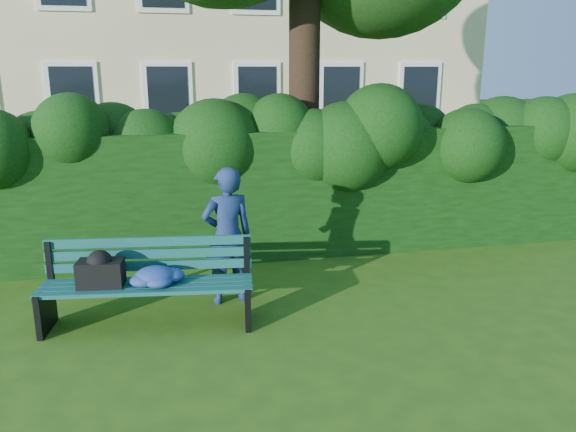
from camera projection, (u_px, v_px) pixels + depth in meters
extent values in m
plane|color=#2D5916|center=(300.00, 312.00, 6.22)|extent=(80.00, 80.00, 0.00)
cube|color=white|center=(73.00, 93.00, 14.39)|extent=(1.30, 0.08, 1.60)
cube|color=black|center=(72.00, 94.00, 14.35)|extent=(1.05, 0.04, 1.35)
cube|color=white|center=(168.00, 93.00, 14.89)|extent=(1.30, 0.08, 1.60)
cube|color=black|center=(168.00, 93.00, 14.85)|extent=(1.05, 0.04, 1.35)
cube|color=white|center=(257.00, 92.00, 15.39)|extent=(1.30, 0.08, 1.60)
cube|color=black|center=(257.00, 92.00, 15.35)|extent=(1.05, 0.04, 1.35)
cube|color=white|center=(341.00, 91.00, 15.89)|extent=(1.30, 0.08, 1.60)
cube|color=black|center=(341.00, 91.00, 15.85)|extent=(1.05, 0.04, 1.35)
cube|color=white|center=(419.00, 90.00, 16.39)|extent=(1.30, 0.08, 1.60)
cube|color=black|center=(420.00, 90.00, 16.35)|extent=(1.05, 0.04, 1.35)
cube|color=black|center=(264.00, 192.00, 8.07)|extent=(10.00, 1.00, 1.80)
cylinder|color=black|center=(304.00, 73.00, 8.28)|extent=(0.46, 0.46, 5.11)
cube|color=#0E4347|center=(144.00, 293.00, 5.60)|extent=(2.16, 0.38, 0.04)
cube|color=#0E4347|center=(146.00, 288.00, 5.71)|extent=(2.16, 0.38, 0.04)
cube|color=#0E4347|center=(148.00, 284.00, 5.83)|extent=(2.16, 0.38, 0.04)
cube|color=#0E4347|center=(149.00, 280.00, 5.94)|extent=(2.16, 0.38, 0.04)
cube|color=#0E4347|center=(150.00, 266.00, 5.99)|extent=(2.15, 0.31, 0.10)
cube|color=#0E4347|center=(149.00, 254.00, 5.96)|extent=(2.15, 0.31, 0.10)
cube|color=#0E4347|center=(149.00, 242.00, 5.94)|extent=(2.15, 0.31, 0.10)
cube|color=black|center=(46.00, 310.00, 5.74)|extent=(0.12, 0.50, 0.44)
cube|color=black|center=(49.00, 262.00, 5.88)|extent=(0.07, 0.07, 0.45)
cube|color=black|center=(42.00, 292.00, 5.64)|extent=(0.11, 0.42, 0.05)
cube|color=black|center=(248.00, 303.00, 5.92)|extent=(0.12, 0.50, 0.44)
cube|color=black|center=(246.00, 257.00, 6.06)|extent=(0.07, 0.07, 0.45)
cube|color=black|center=(247.00, 285.00, 5.81)|extent=(0.11, 0.42, 0.05)
cube|color=white|center=(90.00, 287.00, 5.67)|extent=(0.20, 0.15, 0.02)
cube|color=black|center=(101.00, 273.00, 5.69)|extent=(0.48, 0.32, 0.27)
imported|color=navy|center=(228.00, 236.00, 6.33)|extent=(0.63, 0.47, 1.58)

